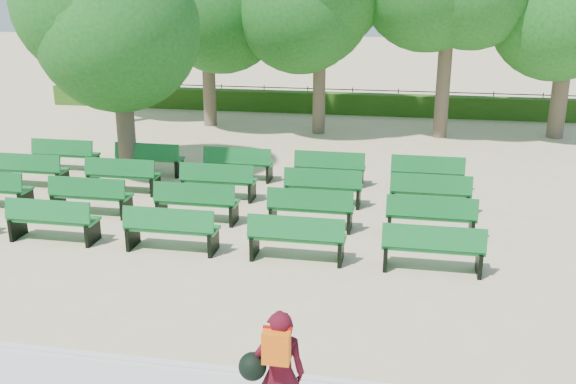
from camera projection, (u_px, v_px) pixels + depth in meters
The scene contains 8 objects.
ground at pixel (255, 221), 15.27m from camera, with size 120.00×120.00×0.00m, color #CCB187.
curb at pixel (156, 363), 9.40m from camera, with size 30.00×0.12×0.10m, color silver.
hedge at pixel (329, 103), 28.24m from camera, with size 26.00×0.70×0.90m, color #2B5516.
fence at pixel (330, 111), 28.75m from camera, with size 26.00×0.10×1.02m, color black, non-canonical shape.
tree_line at pixel (316, 132), 24.63m from camera, with size 21.80×6.80×7.04m, color #1B5F1C, non-canonical shape.
bench_array at pixel (210, 205), 16.08m from camera, with size 2.00×0.74×1.24m.
tree_among at pixel (118, 30), 17.79m from camera, with size 4.42×4.42×6.19m.
person at pixel (277, 373), 7.62m from camera, with size 0.83×0.53×1.70m.
Camera 1 is at (3.41, -13.94, 5.31)m, focal length 40.00 mm.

